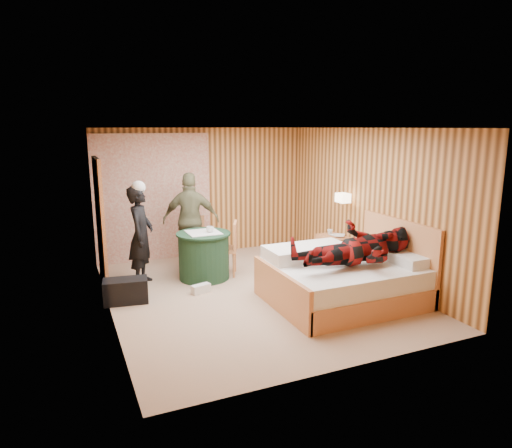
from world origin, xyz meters
name	(u,v)px	position (x,y,z in m)	size (l,w,h in m)	color
floor	(252,292)	(0.00, 0.00, 0.00)	(4.20, 5.00, 0.01)	tan
ceiling	(252,128)	(0.00, 0.00, 2.50)	(4.20, 5.00, 0.01)	white
wall_back	(203,192)	(0.00, 2.50, 1.25)	(4.20, 0.02, 2.50)	#DE9C55
wall_left	(105,225)	(-2.10, 0.00, 1.25)	(0.02, 5.00, 2.50)	#DE9C55
wall_right	(367,204)	(2.10, 0.00, 1.25)	(0.02, 5.00, 2.50)	#DE9C55
curtain	(153,198)	(-1.00, 2.43, 1.20)	(2.20, 0.08, 2.40)	beige
doorway	(100,222)	(-2.06, 1.40, 1.02)	(0.06, 0.90, 2.05)	black
wall_lamp	(343,198)	(1.92, 0.45, 1.30)	(0.26, 0.24, 0.16)	gold
bed	(345,279)	(1.12, -0.85, 0.33)	(2.13, 1.68, 1.15)	#E69A5E
nightstand	(333,251)	(1.88, 0.63, 0.30)	(0.44, 0.60, 0.58)	#E69A5E
round_table	(204,255)	(-0.48, 0.94, 0.40)	(0.90, 0.90, 0.80)	#1E4129
chair_far	(193,238)	(-0.46, 1.65, 0.54)	(0.52, 0.52, 0.93)	#E69A5E
chair_near	(229,244)	(-0.02, 0.95, 0.54)	(0.56, 0.56, 0.93)	#E69A5E
duffel_bag	(126,291)	(-1.85, 0.35, 0.18)	(0.63, 0.33, 0.35)	black
sneaker_left	(215,267)	(-0.16, 1.30, 0.06)	(0.27, 0.11, 0.12)	silver
sneaker_right	(201,289)	(-0.73, 0.29, 0.07)	(0.30, 0.12, 0.13)	silver
woman_standing	(141,235)	(-1.47, 1.10, 0.80)	(0.59, 0.39, 1.61)	black
man_at_table	(191,220)	(-0.48, 1.70, 0.86)	(1.01, 0.42, 1.72)	#676645
man_on_bed	(358,237)	(1.15, -1.08, 1.01)	(1.77, 0.67, 0.86)	maroon
book_lower	(335,236)	(1.88, 0.58, 0.59)	(0.17, 0.22, 0.02)	silver
book_upper	(335,235)	(1.88, 0.58, 0.61)	(0.16, 0.22, 0.02)	silver
cup_nightstand	(330,232)	(1.88, 0.76, 0.62)	(0.10, 0.10, 0.09)	silver
cup_table	(210,229)	(-0.38, 0.89, 0.85)	(0.12, 0.12, 0.10)	silver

